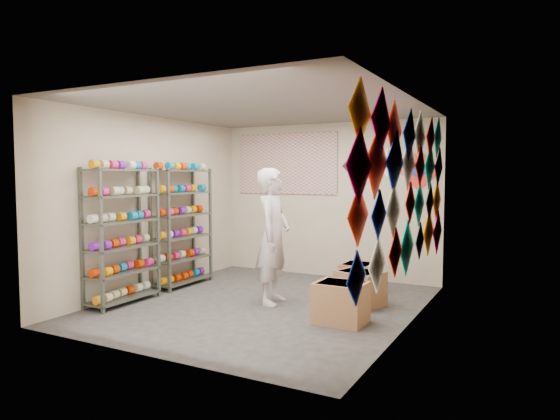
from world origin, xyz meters
The scene contains 12 objects.
ground centered at (0.00, 0.00, 0.00)m, with size 4.50×4.50×0.00m, color #2D2A27.
room_walls centered at (0.00, 0.00, 1.64)m, with size 4.50×4.50×4.50m.
shelf_rack_front centered at (-1.78, -0.85, 0.95)m, with size 0.40×1.10×1.90m, color #4C5147.
shelf_rack_back centered at (-1.78, 0.45, 0.95)m, with size 0.40×1.10×1.90m, color #4C5147.
string_spools centered at (-1.78, -0.20, 1.05)m, with size 0.12×2.36×0.12m.
kite_wall_display centered at (1.98, 0.04, 1.67)m, with size 0.06×4.30×2.07m.
back_wall_kites centered at (1.17, 2.24, 1.92)m, with size 1.66×0.02×0.74m.
poster centered at (-0.80, 2.23, 2.00)m, with size 2.00×0.01×1.10m, color #7B4DA8.
shopkeeper centered at (0.08, 0.14, 0.94)m, with size 0.56×0.76×1.89m, color beige.
carton_a centered at (1.25, -0.30, 0.25)m, with size 0.60×0.50×0.50m, color brown.
carton_b centered at (1.19, 0.59, 0.24)m, with size 0.58×0.48×0.48m, color brown.
carton_c centered at (0.91, 1.33, 0.22)m, with size 0.46×0.51×0.44m, color brown.
Camera 1 is at (3.39, -5.90, 1.79)m, focal length 32.00 mm.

